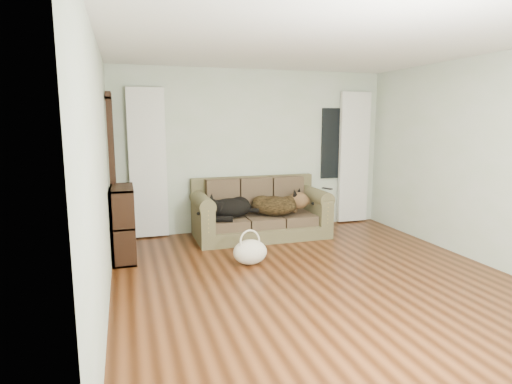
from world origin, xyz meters
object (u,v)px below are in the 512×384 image
object	(u,v)px
dog_shepherd	(277,206)
tote_bag	(250,252)
dog_black_lab	(227,209)
bookshelf	(123,222)
sofa	(261,208)

from	to	relation	value
dog_shepherd	tote_bag	xyz separation A→B (m)	(-0.75, -1.11, -0.33)
dog_black_lab	dog_shepherd	distance (m)	0.77
dog_black_lab	bookshelf	size ratio (longest dim) A/B	0.73
bookshelf	dog_black_lab	bearing A→B (deg)	12.51
dog_black_lab	tote_bag	world-z (taller)	dog_black_lab
dog_black_lab	tote_bag	xyz separation A→B (m)	(0.01, -1.15, -0.32)
dog_black_lab	dog_shepherd	world-z (taller)	dog_shepherd
sofa	bookshelf	world-z (taller)	bookshelf
dog_black_lab	tote_bag	bearing A→B (deg)	-96.35
tote_bag	dog_shepherd	bearing A→B (deg)	55.74
sofa	dog_black_lab	distance (m)	0.55
tote_bag	bookshelf	distance (m)	1.70
dog_black_lab	dog_shepherd	xyz separation A→B (m)	(0.77, -0.05, 0.01)
dog_shepherd	bookshelf	bearing A→B (deg)	40.44
sofa	tote_bag	size ratio (longest dim) A/B	4.67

